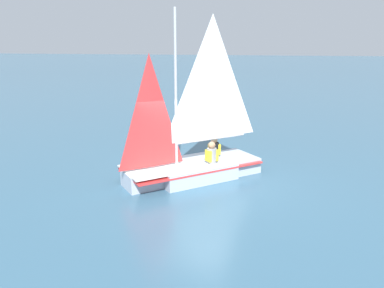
% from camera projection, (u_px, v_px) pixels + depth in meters
% --- Properties ---
extents(ground_plane, '(260.00, 260.00, 0.00)m').
position_uv_depth(ground_plane, '(192.00, 177.00, 11.78)').
color(ground_plane, '#38607A').
extents(sailboat_main, '(4.24, 4.13, 5.04)m').
position_uv_depth(sailboat_main, '(194.00, 156.00, 11.63)').
color(sailboat_main, '#B2BCCC').
rests_on(sailboat_main, ground_plane).
extents(sailor_helm, '(0.43, 0.42, 1.16)m').
position_uv_depth(sailor_helm, '(212.00, 159.00, 11.60)').
color(sailor_helm, black).
rests_on(sailor_helm, ground_plane).
extents(sailor_crew, '(0.43, 0.42, 1.16)m').
position_uv_depth(sailor_crew, '(214.00, 152.00, 12.24)').
color(sailor_crew, black).
rests_on(sailor_crew, ground_plane).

